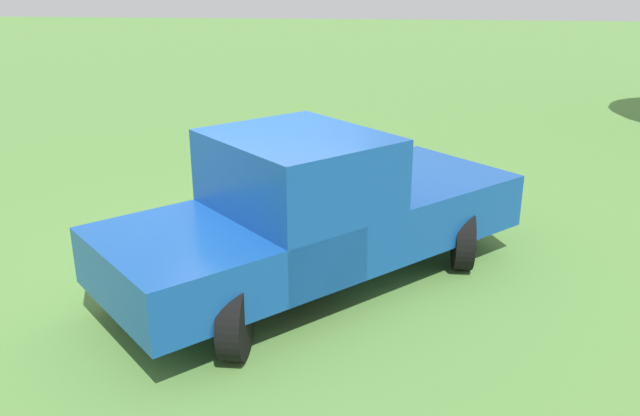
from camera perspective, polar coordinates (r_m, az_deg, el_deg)
name	(u,v)px	position (r m, az deg, el deg)	size (l,w,h in m)	color
ground_plane	(258,269)	(8.06, -5.32, -5.21)	(80.00, 80.00, 0.00)	#54843D
pickup_truck	(311,209)	(7.30, -0.79, -0.11)	(4.71, 4.82, 1.78)	black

